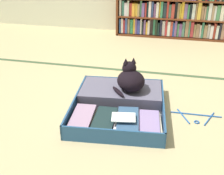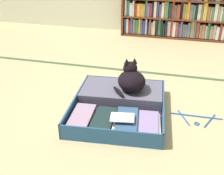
{
  "view_description": "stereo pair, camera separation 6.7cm",
  "coord_description": "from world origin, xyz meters",
  "px_view_note": "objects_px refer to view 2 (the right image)",
  "views": [
    {
      "loc": [
        0.34,
        -1.77,
        1.18
      ],
      "look_at": [
        -0.08,
        0.09,
        0.22
      ],
      "focal_mm": 45.86,
      "sensor_mm": 36.0,
      "label": 1
    },
    {
      "loc": [
        0.4,
        -1.76,
        1.18
      ],
      "look_at": [
        -0.08,
        0.09,
        0.22
      ],
      "focal_mm": 45.86,
      "sensor_mm": 36.0,
      "label": 2
    }
  ],
  "objects_px": {
    "bookshelf": "(181,10)",
    "black_cat": "(131,79)",
    "open_suitcase": "(119,103)",
    "clothes_hanger": "(197,119)"
  },
  "relations": [
    {
      "from": "bookshelf",
      "to": "black_cat",
      "type": "distance_m",
      "value": 1.99
    },
    {
      "from": "bookshelf",
      "to": "open_suitcase",
      "type": "bearing_deg",
      "value": -99.47
    },
    {
      "from": "black_cat",
      "to": "bookshelf",
      "type": "bearing_deg",
      "value": 81.7
    },
    {
      "from": "bookshelf",
      "to": "open_suitcase",
      "type": "height_order",
      "value": "bookshelf"
    },
    {
      "from": "open_suitcase",
      "to": "clothes_hanger",
      "type": "height_order",
      "value": "open_suitcase"
    },
    {
      "from": "bookshelf",
      "to": "black_cat",
      "type": "xyz_separation_m",
      "value": [
        -0.29,
        -1.96,
        -0.18
      ]
    },
    {
      "from": "open_suitcase",
      "to": "black_cat",
      "type": "relative_size",
      "value": 2.61
    },
    {
      "from": "black_cat",
      "to": "clothes_hanger",
      "type": "bearing_deg",
      "value": -14.2
    },
    {
      "from": "bookshelf",
      "to": "clothes_hanger",
      "type": "height_order",
      "value": "bookshelf"
    },
    {
      "from": "bookshelf",
      "to": "black_cat",
      "type": "height_order",
      "value": "bookshelf"
    }
  ]
}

